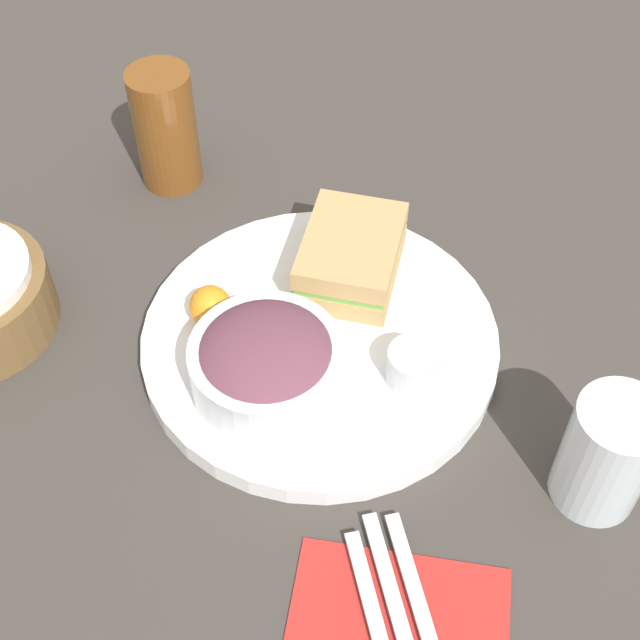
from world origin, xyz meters
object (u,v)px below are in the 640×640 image
object	(u,v)px
salad_bowl	(266,363)
dressing_cup	(413,366)
knife	(399,620)
plate	(320,341)
fork	(422,615)
spoon	(376,625)
sandwich	(351,256)
drink_glass	(166,128)
water_glass	(607,454)

from	to	relation	value
salad_bowl	dressing_cup	size ratio (longest dim) A/B	2.79
dressing_cup	knife	world-z (taller)	dressing_cup
plate	dressing_cup	xyz separation A→B (m)	(-0.04, -0.09, 0.03)
dressing_cup	salad_bowl	bearing A→B (deg)	103.51
fork	knife	bearing A→B (deg)	-90.00
plate	dressing_cup	size ratio (longest dim) A/B	6.94
fork	spoon	world-z (taller)	same
sandwich	spoon	distance (m)	0.35
drink_glass	water_glass	xyz separation A→B (m)	(-0.33, -0.46, -0.01)
dressing_cup	fork	distance (m)	0.22
knife	dressing_cup	bearing A→B (deg)	161.34
fork	knife	size ratio (longest dim) A/B	0.95
sandwich	plate	bearing A→B (deg)	167.91
sandwich	spoon	bearing A→B (deg)	-168.58
plate	sandwich	xyz separation A→B (m)	(0.08, -0.02, 0.04)
drink_glass	water_glass	world-z (taller)	drink_glass
sandwich	dressing_cup	distance (m)	0.14
salad_bowl	water_glass	xyz separation A→B (m)	(-0.05, -0.29, 0.00)
plate	knife	xyz separation A→B (m)	(-0.25, -0.10, -0.00)
fork	water_glass	bearing A→B (deg)	113.62
drink_glass	fork	bearing A→B (deg)	-145.05
drink_glass	fork	distance (m)	0.57
dressing_cup	fork	bearing A→B (deg)	-172.03
dressing_cup	drink_glass	distance (m)	0.39
fork	knife	xyz separation A→B (m)	(-0.01, 0.02, 0.00)
plate	water_glass	bearing A→B (deg)	-114.19
salad_bowl	spoon	distance (m)	0.23
sandwich	drink_glass	size ratio (longest dim) A/B	0.92
sandwich	fork	size ratio (longest dim) A/B	0.74
dressing_cup	knife	distance (m)	0.22
plate	drink_glass	size ratio (longest dim) A/B	2.44
plate	drink_glass	world-z (taller)	drink_glass
plate	salad_bowl	xyz separation A→B (m)	(-0.07, 0.04, 0.04)
knife	spoon	xyz separation A→B (m)	(-0.01, 0.02, 0.00)
dressing_cup	knife	size ratio (longest dim) A/B	0.27
fork	water_glass	xyz separation A→B (m)	(0.13, -0.13, 0.05)
knife	spoon	world-z (taller)	same
drink_glass	dressing_cup	bearing A→B (deg)	-130.68
plate	spoon	distance (m)	0.27
plate	dressing_cup	world-z (taller)	dressing_cup
spoon	water_glass	world-z (taller)	water_glass
plate	fork	distance (m)	0.27
sandwich	dressing_cup	bearing A→B (deg)	-148.12
sandwich	drink_glass	world-z (taller)	drink_glass
water_glass	dressing_cup	bearing A→B (deg)	64.70
knife	sandwich	bearing A→B (deg)	172.32
spoon	water_glass	bearing A→B (deg)	109.89
salad_bowl	sandwich	bearing A→B (deg)	-19.84
sandwich	drink_glass	distance (m)	0.26
drink_glass	spoon	distance (m)	0.56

